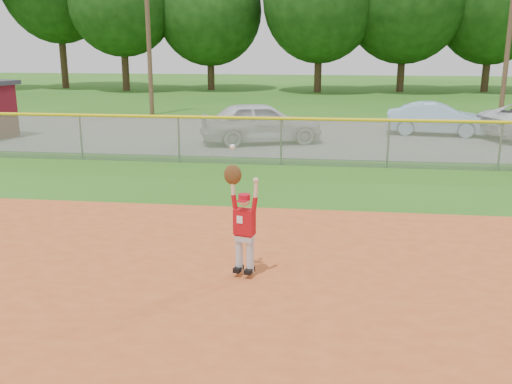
% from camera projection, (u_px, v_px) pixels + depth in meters
% --- Properties ---
extents(ground, '(120.00, 120.00, 0.00)m').
position_uv_depth(ground, '(225.00, 302.00, 8.70)').
color(ground, '#295F15').
rests_on(ground, ground).
extents(parking_strip, '(44.00, 10.00, 0.03)m').
position_uv_depth(parking_strip, '(293.00, 135.00, 24.03)').
color(parking_strip, slate).
rests_on(parking_strip, ground).
extents(car_white_a, '(5.01, 3.28, 1.59)m').
position_uv_depth(car_white_a, '(261.00, 122.00, 21.92)').
color(car_white_a, silver).
rests_on(car_white_a, parking_strip).
extents(car_blue, '(4.20, 1.93, 1.34)m').
position_uv_depth(car_blue, '(436.00, 119.00, 23.85)').
color(car_blue, '#96C0DF').
rests_on(car_blue, parking_strip).
extents(outfield_fence, '(40.06, 0.10, 1.55)m').
position_uv_depth(outfield_fence, '(281.00, 138.00, 18.06)').
color(outfield_fence, gray).
rests_on(outfield_fence, ground).
extents(power_lines, '(19.40, 0.24, 9.00)m').
position_uv_depth(power_lines, '(322.00, 24.00, 28.46)').
color(power_lines, '#4C3823').
rests_on(power_lines, ground).
extents(ballplayer, '(0.60, 0.33, 2.15)m').
position_uv_depth(ballplayer, '(243.00, 220.00, 9.36)').
color(ballplayer, silver).
rests_on(ballplayer, ground).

